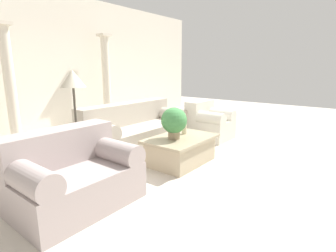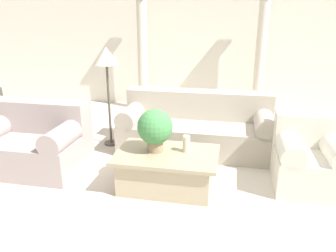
{
  "view_description": "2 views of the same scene",
  "coord_description": "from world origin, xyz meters",
  "px_view_note": "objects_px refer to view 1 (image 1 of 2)",
  "views": [
    {
      "loc": [
        -3.42,
        -2.69,
        1.52
      ],
      "look_at": [
        -0.05,
        -0.06,
        0.55
      ],
      "focal_mm": 28.0,
      "sensor_mm": 36.0,
      "label": 1
    },
    {
      "loc": [
        0.57,
        -3.72,
        1.91
      ],
      "look_at": [
        -0.15,
        -0.14,
        0.67
      ],
      "focal_mm": 35.0,
      "sensor_mm": 36.0,
      "label": 2
    }
  ],
  "objects_px": {
    "floor_lamp": "(73,84)",
    "armchair": "(208,122)",
    "sofa_long": "(135,129)",
    "potted_plant": "(174,121)",
    "coffee_table": "(181,150)",
    "loveseat": "(72,174)"
  },
  "relations": [
    {
      "from": "floor_lamp",
      "to": "armchair",
      "type": "height_order",
      "value": "floor_lamp"
    },
    {
      "from": "coffee_table",
      "to": "sofa_long",
      "type": "bearing_deg",
      "value": 80.91
    },
    {
      "from": "loveseat",
      "to": "coffee_table",
      "type": "bearing_deg",
      "value": -6.51
    },
    {
      "from": "sofa_long",
      "to": "floor_lamp",
      "type": "relative_size",
      "value": 1.47
    },
    {
      "from": "potted_plant",
      "to": "sofa_long",
      "type": "bearing_deg",
      "value": 74.08
    },
    {
      "from": "loveseat",
      "to": "floor_lamp",
      "type": "height_order",
      "value": "floor_lamp"
    },
    {
      "from": "potted_plant",
      "to": "armchair",
      "type": "distance_m",
      "value": 1.82
    },
    {
      "from": "sofa_long",
      "to": "armchair",
      "type": "distance_m",
      "value": 1.63
    },
    {
      "from": "loveseat",
      "to": "armchair",
      "type": "distance_m",
      "value": 3.42
    },
    {
      "from": "loveseat",
      "to": "coffee_table",
      "type": "relative_size",
      "value": 1.12
    },
    {
      "from": "armchair",
      "to": "floor_lamp",
      "type": "bearing_deg",
      "value": 164.91
    },
    {
      "from": "coffee_table",
      "to": "potted_plant",
      "type": "bearing_deg",
      "value": 166.4
    },
    {
      "from": "sofa_long",
      "to": "coffee_table",
      "type": "bearing_deg",
      "value": -99.09
    },
    {
      "from": "sofa_long",
      "to": "coffee_table",
      "type": "xyz_separation_m",
      "value": [
        -0.2,
        -1.22,
        -0.12
      ]
    },
    {
      "from": "loveseat",
      "to": "potted_plant",
      "type": "bearing_deg",
      "value": -5.88
    },
    {
      "from": "sofa_long",
      "to": "floor_lamp",
      "type": "distance_m",
      "value": 1.62
    },
    {
      "from": "sofa_long",
      "to": "armchair",
      "type": "xyz_separation_m",
      "value": [
        1.41,
        -0.81,
        0.01
      ]
    },
    {
      "from": "armchair",
      "to": "coffee_table",
      "type": "bearing_deg",
      "value": -165.8
    },
    {
      "from": "sofa_long",
      "to": "loveseat",
      "type": "height_order",
      "value": "same"
    },
    {
      "from": "sofa_long",
      "to": "potted_plant",
      "type": "height_order",
      "value": "potted_plant"
    },
    {
      "from": "coffee_table",
      "to": "armchair",
      "type": "relative_size",
      "value": 1.37
    },
    {
      "from": "sofa_long",
      "to": "potted_plant",
      "type": "distance_m",
      "value": 1.29
    }
  ]
}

